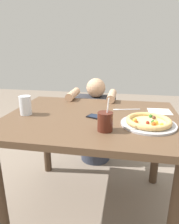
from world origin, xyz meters
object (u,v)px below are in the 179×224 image
object	(u,v)px
drink_cup_colored	(105,122)
fork	(125,109)
pizza_near	(148,122)
diner_seated	(95,125)
cell_phone	(98,117)
water_cup_clear	(25,105)

from	to	relation	value
drink_cup_colored	fork	bearing A→B (deg)	75.80
pizza_near	diner_seated	bearing A→B (deg)	119.32
cell_phone	diner_seated	world-z (taller)	diner_seated
drink_cup_colored	cell_phone	xyz separation A→B (m)	(-0.07, 0.21, -0.05)
water_cup_clear	fork	xyz separation A→B (m)	(0.68, 0.24, -0.07)
pizza_near	fork	size ratio (longest dim) A/B	1.66
pizza_near	fork	distance (m)	0.33
drink_cup_colored	water_cup_clear	xyz separation A→B (m)	(-0.58, 0.19, 0.01)
pizza_near	drink_cup_colored	size ratio (longest dim) A/B	1.73
fork	drink_cup_colored	bearing A→B (deg)	-104.20
pizza_near	cell_phone	xyz separation A→B (m)	(-0.32, 0.08, -0.02)
pizza_near	cell_phone	world-z (taller)	pizza_near
diner_seated	fork	bearing A→B (deg)	-59.01
fork	diner_seated	world-z (taller)	diner_seated
water_cup_clear	fork	size ratio (longest dim) A/B	0.66
pizza_near	fork	bearing A→B (deg)	116.29
fork	cell_phone	distance (m)	0.28
cell_phone	drink_cup_colored	bearing A→B (deg)	-71.66
fork	cell_phone	world-z (taller)	cell_phone
fork	cell_phone	xyz separation A→B (m)	(-0.18, -0.21, 0.00)
pizza_near	diner_seated	xyz separation A→B (m)	(-0.45, 0.80, -0.37)
drink_cup_colored	water_cup_clear	world-z (taller)	drink_cup_colored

